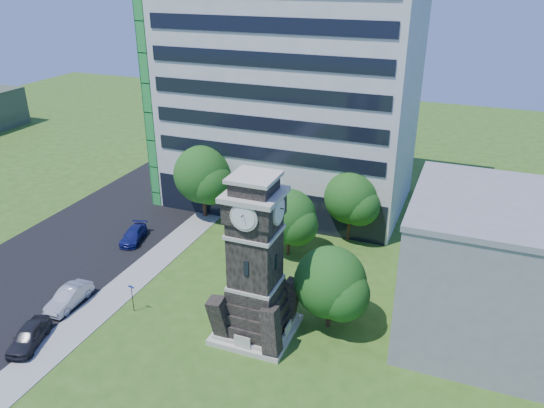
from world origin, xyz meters
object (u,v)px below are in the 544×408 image
at_px(car_street_south, 29,336).
at_px(car_east_lot, 455,355).
at_px(clock_tower, 255,269).
at_px(car_street_north, 133,235).
at_px(park_bench, 251,329).
at_px(street_sign, 132,295).
at_px(car_street_mid, 69,297).

relative_size(car_street_south, car_east_lot, 0.89).
distance_m(car_street_south, car_east_lot, 29.28).
xyz_separation_m(clock_tower, car_street_south, (-14.25, -7.17, -4.56)).
height_order(car_street_south, car_street_north, car_street_south).
height_order(park_bench, street_sign, street_sign).
relative_size(clock_tower, park_bench, 7.52).
distance_m(park_bench, street_sign, 9.61).
bearing_deg(clock_tower, park_bench, -120.28).
bearing_deg(car_street_south, car_east_lot, -0.14).
xyz_separation_m(clock_tower, car_east_lot, (13.64, 1.76, -4.62)).
height_order(car_street_mid, park_bench, car_street_mid).
height_order(clock_tower, street_sign, clock_tower).
bearing_deg(clock_tower, car_east_lot, 7.35).
bearing_deg(car_east_lot, car_street_south, 121.33).
bearing_deg(car_street_north, clock_tower, -42.20).
xyz_separation_m(clock_tower, street_sign, (-9.78, -1.15, -3.82)).
bearing_deg(car_east_lot, car_street_mid, 111.73).
relative_size(car_street_mid, car_street_north, 1.04).
relative_size(park_bench, street_sign, 0.70).
height_order(car_street_south, car_street_mid, car_street_south).
bearing_deg(car_street_north, car_street_south, -96.63).
relative_size(car_street_south, car_street_mid, 0.97).
distance_m(clock_tower, car_street_north, 19.19).
distance_m(car_street_mid, car_east_lot, 28.85).
bearing_deg(clock_tower, car_street_north, 152.74).
height_order(clock_tower, car_street_south, clock_tower).
xyz_separation_m(car_street_north, car_east_lot, (30.18, -6.76, 0.05)).
bearing_deg(car_street_mid, clock_tower, 6.09).
relative_size(car_street_south, car_street_north, 1.01).
xyz_separation_m(car_street_south, car_east_lot, (27.89, 8.93, -0.06)).
bearing_deg(park_bench, car_street_north, 133.38).
bearing_deg(car_street_south, park_bench, 7.82).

